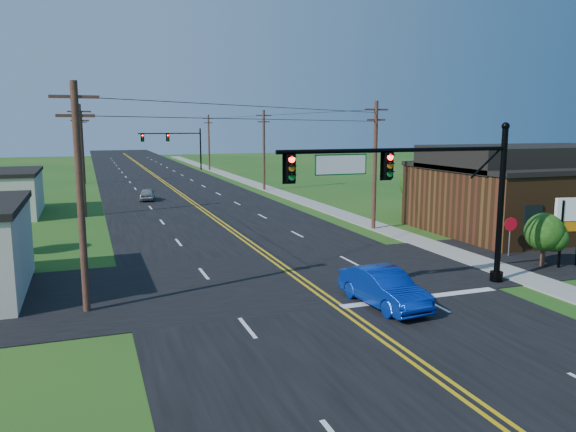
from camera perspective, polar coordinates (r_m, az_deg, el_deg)
name	(u,v)px	position (r m, az deg, el deg)	size (l,w,h in m)	color
ground	(437,382)	(17.47, 14.87, -15.99)	(260.00, 260.00, 0.00)	#184B15
road_main	(175,191)	(63.98, -11.39, 2.47)	(16.00, 220.00, 0.04)	black
road_cross	(293,277)	(27.54, 0.52, -6.21)	(70.00, 10.00, 0.04)	black
sidewalk	(294,198)	(56.92, 0.65, 1.85)	(2.00, 160.00, 0.08)	gray
signal_mast_main	(419,186)	(25.04, 13.14, 3.02)	(11.30, 0.60, 7.48)	black
signal_mast_far	(174,142)	(93.93, -11.52, 7.34)	(10.98, 0.60, 7.48)	black
brick_building	(531,197)	(42.81, 23.46, 1.77)	(14.20, 11.20, 4.70)	#503016
utility_pole_left_a	(80,194)	(23.04, -20.37, 2.09)	(1.80, 0.28, 9.00)	#392119
utility_pole_left_b	(82,158)	(47.96, -20.20, 5.53)	(1.80, 0.28, 9.00)	#392119
utility_pole_left_c	(83,146)	(74.94, -20.14, 6.66)	(1.80, 0.28, 9.00)	#392119
utility_pole_right_a	(375,163)	(39.82, 8.82, 5.34)	(1.80, 0.28, 9.00)	#392119
utility_pole_right_b	(264,149)	(63.84, -2.46, 6.86)	(1.80, 0.28, 9.00)	#392119
utility_pole_right_c	(209,141)	(92.89, -8.04, 7.52)	(1.80, 0.28, 9.00)	#392119
tree_right_back	(419,184)	(46.59, 13.12, 3.14)	(3.00, 3.00, 4.10)	#392119
shrub_corner	(544,232)	(32.02, 24.60, -1.51)	(2.00, 2.00, 2.86)	#392119
blue_car	(384,288)	(23.37, 9.70, -7.27)	(1.63, 4.66, 1.54)	#072799
distant_car	(147,195)	(56.78, -14.11, 2.12)	(1.40, 3.48, 1.19)	#9F9FA3
stop_sign	(510,228)	(33.84, 21.66, -1.16)	(0.80, 0.16, 2.27)	slate
pylon_sign	(571,217)	(32.39, 26.83, -0.08)	(1.79, 0.59, 3.66)	black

